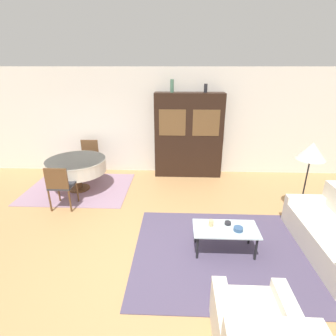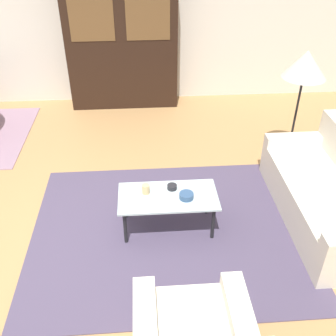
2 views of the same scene
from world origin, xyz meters
name	(u,v)px [view 2 (image 2 of 2)]	position (x,y,z in m)	size (l,w,h in m)	color
ground_plane	(55,253)	(0.00, 0.00, 0.00)	(14.00, 14.00, 0.00)	tan
wall_back	(79,17)	(0.00, 3.63, 1.35)	(10.00, 0.06, 2.70)	silver
area_rug	(168,230)	(1.12, 0.23, 0.01)	(2.78, 2.28, 0.01)	#4C425B
couch	(332,196)	(2.84, 0.32, 0.29)	(0.85, 1.87, 0.82)	silver
coffee_table	(168,199)	(1.13, 0.28, 0.37)	(0.98, 0.50, 0.41)	black
display_cabinet	(122,40)	(0.64, 3.38, 1.06)	(1.70, 0.41, 2.12)	black
floor_lamp	(305,67)	(2.80, 1.51, 1.25)	(0.52, 0.52, 1.44)	black
cup	(146,189)	(0.91, 0.34, 0.47)	(0.08, 0.08, 0.10)	tan
bowl	(186,196)	(1.30, 0.23, 0.45)	(0.14, 0.14, 0.06)	#33517A
bowl_small	(172,187)	(1.17, 0.39, 0.44)	(0.10, 0.10, 0.05)	#232328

